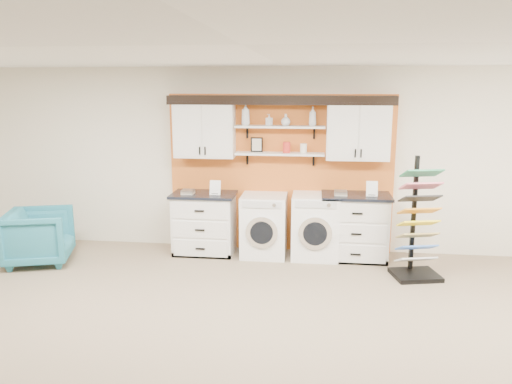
# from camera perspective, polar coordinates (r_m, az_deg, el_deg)

# --- Properties ---
(ceiling) EXTENTS (10.00, 10.00, 0.00)m
(ceiling) POSITION_cam_1_polar(r_m,az_deg,el_deg) (3.60, -1.66, 16.50)
(ceiling) COLOR white
(ceiling) RESTS_ON wall_back
(wall_back) EXTENTS (10.00, 0.00, 10.00)m
(wall_back) POSITION_cam_1_polar(r_m,az_deg,el_deg) (7.65, 2.83, 3.63)
(wall_back) COLOR silver
(wall_back) RESTS_ON floor
(accent_panel) EXTENTS (3.40, 0.07, 2.40)m
(accent_panel) POSITION_cam_1_polar(r_m,az_deg,el_deg) (7.65, 2.80, 2.11)
(accent_panel) COLOR orange
(accent_panel) RESTS_ON wall_back
(upper_cabinet_left) EXTENTS (0.90, 0.35, 0.84)m
(upper_cabinet_left) POSITION_cam_1_polar(r_m,az_deg,el_deg) (7.55, -5.89, 7.14)
(upper_cabinet_left) COLOR silver
(upper_cabinet_left) RESTS_ON wall_back
(upper_cabinet_right) EXTENTS (0.90, 0.35, 0.84)m
(upper_cabinet_right) POSITION_cam_1_polar(r_m,az_deg,el_deg) (7.39, 11.58, 6.85)
(upper_cabinet_right) COLOR silver
(upper_cabinet_right) RESTS_ON wall_back
(shelf_lower) EXTENTS (1.32, 0.28, 0.03)m
(shelf_lower) POSITION_cam_1_polar(r_m,az_deg,el_deg) (7.43, 2.73, 4.39)
(shelf_lower) COLOR silver
(shelf_lower) RESTS_ON wall_back
(shelf_upper) EXTENTS (1.32, 0.28, 0.03)m
(shelf_upper) POSITION_cam_1_polar(r_m,az_deg,el_deg) (7.39, 2.76, 7.47)
(shelf_upper) COLOR silver
(shelf_upper) RESTS_ON wall_back
(crown_molding) EXTENTS (3.30, 0.41, 0.13)m
(crown_molding) POSITION_cam_1_polar(r_m,az_deg,el_deg) (7.38, 2.80, 10.55)
(crown_molding) COLOR black
(crown_molding) RESTS_ON wall_back
(picture_frame) EXTENTS (0.18, 0.02, 0.22)m
(picture_frame) POSITION_cam_1_polar(r_m,az_deg,el_deg) (7.50, 0.09, 5.44)
(picture_frame) COLOR black
(picture_frame) RESTS_ON shelf_lower
(canister_red) EXTENTS (0.11, 0.11, 0.16)m
(canister_red) POSITION_cam_1_polar(r_m,az_deg,el_deg) (7.42, 3.51, 5.11)
(canister_red) COLOR red
(canister_red) RESTS_ON shelf_lower
(canister_cream) EXTENTS (0.10, 0.10, 0.14)m
(canister_cream) POSITION_cam_1_polar(r_m,az_deg,el_deg) (7.41, 5.45, 4.99)
(canister_cream) COLOR silver
(canister_cream) RESTS_ON shelf_lower
(base_cabinet_left) EXTENTS (0.96, 0.66, 0.94)m
(base_cabinet_left) POSITION_cam_1_polar(r_m,az_deg,el_deg) (7.66, -5.92, -3.55)
(base_cabinet_left) COLOR silver
(base_cabinet_left) RESTS_ON floor
(base_cabinet_right) EXTENTS (1.00, 0.66, 0.98)m
(base_cabinet_right) POSITION_cam_1_polar(r_m,az_deg,el_deg) (7.50, 11.23, -3.91)
(base_cabinet_right) COLOR silver
(base_cabinet_right) RESTS_ON floor
(washer) EXTENTS (0.67, 0.71, 0.93)m
(washer) POSITION_cam_1_polar(r_m,az_deg,el_deg) (7.51, 0.93, -3.82)
(washer) COLOR white
(washer) RESTS_ON floor
(dryer) EXTENTS (0.68, 0.71, 0.96)m
(dryer) POSITION_cam_1_polar(r_m,az_deg,el_deg) (7.47, 6.78, -3.89)
(dryer) COLOR white
(dryer) RESTS_ON floor
(sample_rack) EXTENTS (0.68, 0.61, 1.62)m
(sample_rack) POSITION_cam_1_polar(r_m,az_deg,el_deg) (6.98, 17.91, -5.18)
(sample_rack) COLOR black
(sample_rack) RESTS_ON floor
(armchair) EXTENTS (1.06, 1.05, 0.78)m
(armchair) POSITION_cam_1_polar(r_m,az_deg,el_deg) (7.86, -23.51, -4.68)
(armchair) COLOR #227186
(armchair) RESTS_ON floor
(soap_bottle_a) EXTENTS (0.15, 0.15, 0.32)m
(soap_bottle_a) POSITION_cam_1_polar(r_m,az_deg,el_deg) (7.43, -1.19, 8.88)
(soap_bottle_a) COLOR silver
(soap_bottle_a) RESTS_ON shelf_upper
(soap_bottle_b) EXTENTS (0.10, 0.10, 0.17)m
(soap_bottle_b) POSITION_cam_1_polar(r_m,az_deg,el_deg) (7.40, 1.51, 8.25)
(soap_bottle_b) COLOR silver
(soap_bottle_b) RESTS_ON shelf_upper
(soap_bottle_c) EXTENTS (0.19, 0.19, 0.17)m
(soap_bottle_c) POSITION_cam_1_polar(r_m,az_deg,el_deg) (7.38, 3.42, 8.24)
(soap_bottle_c) COLOR silver
(soap_bottle_c) RESTS_ON shelf_upper
(soap_bottle_d) EXTENTS (0.13, 0.13, 0.28)m
(soap_bottle_d) POSITION_cam_1_polar(r_m,az_deg,el_deg) (7.36, 6.49, 8.60)
(soap_bottle_d) COLOR silver
(soap_bottle_d) RESTS_ON shelf_upper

